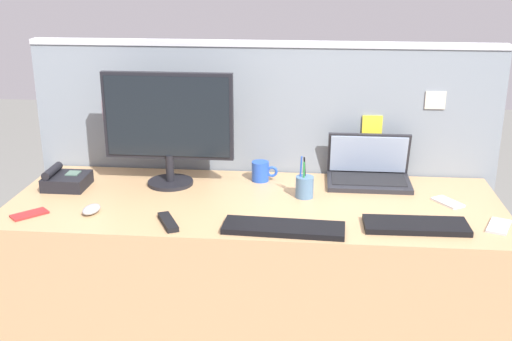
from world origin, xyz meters
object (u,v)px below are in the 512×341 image
(desktop_monitor, at_px, (168,122))
(laptop, at_px, (369,171))
(computer_mouse_right_hand, at_px, (91,209))
(coffee_mug, at_px, (261,171))
(tv_remote, at_px, (168,222))
(keyboard_spare, at_px, (416,225))
(desk_phone, at_px, (66,180))
(pen_cup, at_px, (304,186))
(cell_phone_red_case, at_px, (29,214))
(keyboard_main, at_px, (284,228))
(cell_phone_white_slab, at_px, (448,202))
(cell_phone_silver_slab, at_px, (499,226))

(desktop_monitor, xyz_separation_m, laptop, (0.89, 0.11, -0.23))
(computer_mouse_right_hand, bearing_deg, coffee_mug, 44.68)
(tv_remote, bearing_deg, keyboard_spare, -23.13)
(desktop_monitor, height_order, laptop, desktop_monitor)
(desk_phone, distance_m, pen_cup, 1.06)
(tv_remote, bearing_deg, cell_phone_red_case, 149.94)
(desk_phone, bearing_deg, computer_mouse_right_hand, -52.62)
(computer_mouse_right_hand, height_order, cell_phone_red_case, computer_mouse_right_hand)
(tv_remote, bearing_deg, keyboard_main, -28.42)
(desktop_monitor, relative_size, coffee_mug, 4.96)
(keyboard_spare, height_order, pen_cup, pen_cup)
(keyboard_spare, relative_size, cell_phone_white_slab, 2.94)
(computer_mouse_right_hand, relative_size, cell_phone_red_case, 0.72)
(laptop, relative_size, cell_phone_red_case, 2.66)
(cell_phone_silver_slab, bearing_deg, pen_cup, -175.24)
(desktop_monitor, distance_m, laptop, 0.93)
(desktop_monitor, xyz_separation_m, cell_phone_white_slab, (1.20, -0.13, -0.28))
(desk_phone, bearing_deg, cell_phone_red_case, -94.37)
(laptop, height_order, keyboard_spare, laptop)
(laptop, bearing_deg, desk_phone, -171.60)
(cell_phone_white_slab, bearing_deg, desktop_monitor, 139.91)
(keyboard_main, bearing_deg, coffee_mug, 106.33)
(desk_phone, xyz_separation_m, cell_phone_white_slab, (1.66, -0.04, -0.03))
(desk_phone, distance_m, cell_phone_white_slab, 1.66)
(cell_phone_white_slab, distance_m, tv_remote, 1.16)
(cell_phone_silver_slab, relative_size, coffee_mug, 1.28)
(keyboard_main, distance_m, coffee_mug, 0.56)
(desk_phone, relative_size, keyboard_spare, 0.47)
(cell_phone_red_case, bearing_deg, keyboard_spare, 45.20)
(cell_phone_white_slab, bearing_deg, tv_remote, 162.28)
(laptop, height_order, tv_remote, laptop)
(keyboard_main, bearing_deg, cell_phone_white_slab, 29.92)
(computer_mouse_right_hand, bearing_deg, tv_remote, -4.06)
(keyboard_spare, relative_size, coffee_mug, 3.37)
(tv_remote, bearing_deg, pen_cup, 7.02)
(cell_phone_red_case, bearing_deg, cell_phone_white_slab, 54.26)
(desk_phone, bearing_deg, desktop_monitor, 11.35)
(computer_mouse_right_hand, distance_m, cell_phone_red_case, 0.24)
(keyboard_main, height_order, cell_phone_silver_slab, keyboard_main)
(desk_phone, bearing_deg, coffee_mug, 11.09)
(keyboard_main, distance_m, cell_phone_red_case, 1.02)
(cell_phone_white_slab, bearing_deg, keyboard_spare, -156.01)
(tv_remote, bearing_deg, desk_phone, 119.98)
(pen_cup, relative_size, tv_remote, 1.08)
(cell_phone_silver_slab, bearing_deg, coffee_mug, 178.27)
(cell_phone_white_slab, bearing_deg, laptop, 108.94)
(keyboard_main, xyz_separation_m, tv_remote, (-0.45, 0.02, -0.00))
(keyboard_spare, distance_m, coffee_mug, 0.79)
(cell_phone_white_slab, bearing_deg, computer_mouse_right_hand, 155.53)
(laptop, relative_size, pen_cup, 2.02)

